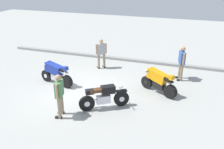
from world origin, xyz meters
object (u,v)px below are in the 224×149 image
object	(u,v)px
motorcycle_orange_sportbike	(158,81)
person_in_blue_shirt	(182,61)
motorcycle_blue_sportbike	(56,73)
motorcycle_black_cruiser	(104,97)
person_in_green_shirt	(59,93)
person_in_gray_shirt	(101,52)

from	to	relation	value
motorcycle_orange_sportbike	person_in_blue_shirt	size ratio (longest dim) A/B	1.02
motorcycle_orange_sportbike	motorcycle_blue_sportbike	world-z (taller)	same
motorcycle_black_cruiser	motorcycle_blue_sportbike	world-z (taller)	motorcycle_blue_sportbike
motorcycle_orange_sportbike	motorcycle_blue_sportbike	size ratio (longest dim) A/B	0.92
motorcycle_black_cruiser	motorcycle_orange_sportbike	xyz separation A→B (m)	(1.84, 2.10, 0.07)
motorcycle_black_cruiser	motorcycle_orange_sportbike	distance (m)	2.79
person_in_blue_shirt	person_in_green_shirt	xyz separation A→B (m)	(-4.03, -5.06, -0.01)
motorcycle_black_cruiser	motorcycle_blue_sportbike	size ratio (longest dim) A/B	0.92
motorcycle_black_cruiser	motorcycle_blue_sportbike	distance (m)	3.35
motorcycle_orange_sportbike	person_in_green_shirt	world-z (taller)	person_in_green_shirt
motorcycle_black_cruiser	person_in_gray_shirt	bearing A→B (deg)	77.22
motorcycle_orange_sportbike	person_in_gray_shirt	xyz separation A→B (m)	(-3.55, 2.07, 0.38)
person_in_gray_shirt	motorcycle_orange_sportbike	bearing A→B (deg)	-161.18
motorcycle_black_cruiser	person_in_blue_shirt	xyz separation A→B (m)	(2.68, 3.95, 0.49)
motorcycle_blue_sportbike	person_in_gray_shirt	world-z (taller)	person_in_gray_shirt
motorcycle_orange_sportbike	person_in_green_shirt	size ratio (longest dim) A/B	1.03
person_in_blue_shirt	person_in_gray_shirt	size ratio (longest dim) A/B	1.03
person_in_green_shirt	person_in_gray_shirt	xyz separation A→B (m)	(-0.36, 5.27, -0.03)
person_in_blue_shirt	person_in_green_shirt	size ratio (longest dim) A/B	1.01
motorcycle_orange_sportbike	person_in_green_shirt	distance (m)	4.55
motorcycle_black_cruiser	person_in_blue_shirt	distance (m)	4.80
motorcycle_blue_sportbike	person_in_blue_shirt	distance (m)	6.27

